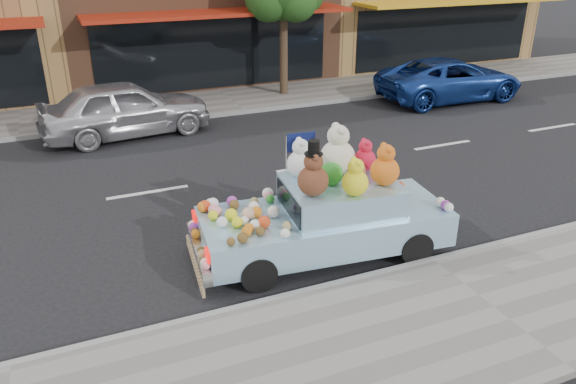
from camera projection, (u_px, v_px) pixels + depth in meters
ground at (310, 166)px, 13.93m from camera, size 120.00×120.00×0.00m
near_sidewalk at (493, 310)px, 8.46m from camera, size 60.00×3.00×0.12m
far_sidewalk at (230, 101)px, 19.35m from camera, size 60.00×3.00×0.12m
near_kerb at (433, 262)px, 9.71m from camera, size 60.00×0.12×0.13m
far_kerb at (245, 112)px, 18.09m from camera, size 60.00×0.12×0.13m
car_silver at (125, 108)px, 15.80m from camera, size 4.87×2.39×1.60m
car_blue at (450, 79)px, 19.43m from camera, size 5.19×2.47×1.43m
art_car at (326, 212)px, 9.79m from camera, size 4.64×2.19×2.29m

